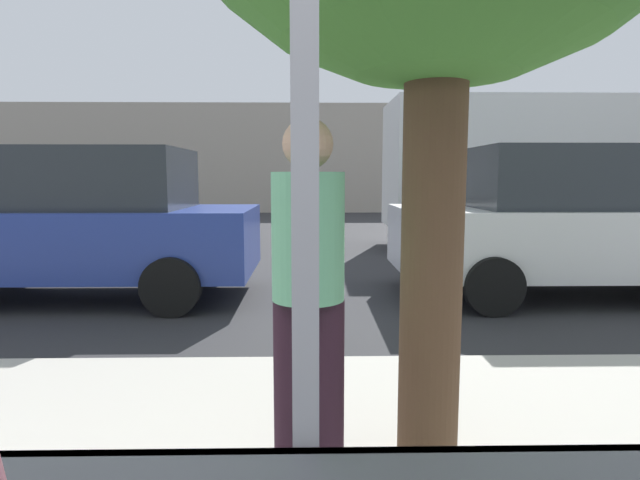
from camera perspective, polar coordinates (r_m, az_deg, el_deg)
The scene contains 7 objects.
ground_plane at distance 9.01m, azimuth -1.15°, elevation -2.52°, with size 60.00×60.00×0.00m, color #2D2D30.
sidewalk_strip at distance 2.87m, azimuth -1.23°, elevation -23.02°, with size 16.00×2.80×0.10m, color #B2ADA3.
building_facade_far at distance 22.07m, azimuth -1.15°, elevation 8.87°, with size 28.00×1.20×4.43m, color #A89E8E.
parked_car_blue at distance 6.93m, azimuth -24.10°, elevation 1.61°, with size 4.12×1.97×1.82m.
parked_car_white at distance 7.18m, azimuth 26.36°, elevation 1.75°, with size 4.54×2.05×1.84m.
box_truck at distance 11.74m, azimuth 23.11°, elevation 7.11°, with size 6.62×2.44×3.00m.
pedestrian at distance 2.31m, azimuth -1.25°, elevation -4.23°, with size 0.32×0.32×1.63m.
Camera 1 is at (0.01, -0.88, 1.48)m, focal length 29.28 mm.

